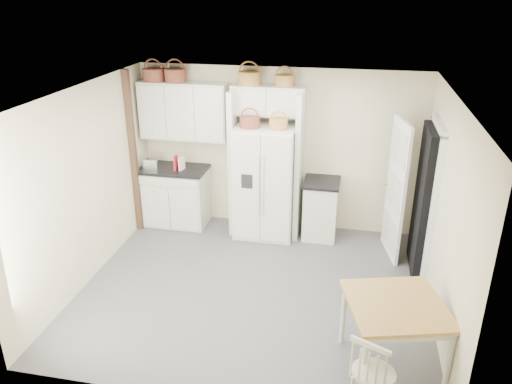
# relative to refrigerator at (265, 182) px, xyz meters

# --- Properties ---
(floor) EXTENTS (4.50, 4.50, 0.00)m
(floor) POSITION_rel_refrigerator_xyz_m (0.15, -1.62, -0.89)
(floor) COLOR #535355
(floor) RESTS_ON ground
(ceiling) EXTENTS (4.50, 4.50, 0.00)m
(ceiling) POSITION_rel_refrigerator_xyz_m (0.15, -1.62, 1.71)
(ceiling) COLOR white
(ceiling) RESTS_ON wall_back
(wall_back) EXTENTS (4.50, 0.00, 4.50)m
(wall_back) POSITION_rel_refrigerator_xyz_m (0.15, 0.38, 0.41)
(wall_back) COLOR beige
(wall_back) RESTS_ON floor
(wall_left) EXTENTS (0.00, 4.00, 4.00)m
(wall_left) POSITION_rel_refrigerator_xyz_m (-2.10, -1.62, 0.41)
(wall_left) COLOR beige
(wall_left) RESTS_ON floor
(wall_right) EXTENTS (0.00, 4.00, 4.00)m
(wall_right) POSITION_rel_refrigerator_xyz_m (2.40, -1.62, 0.41)
(wall_right) COLOR beige
(wall_right) RESTS_ON floor
(refrigerator) EXTENTS (0.92, 0.74, 1.78)m
(refrigerator) POSITION_rel_refrigerator_xyz_m (0.00, 0.00, 0.00)
(refrigerator) COLOR silver
(refrigerator) RESTS_ON floor
(base_cab_left) EXTENTS (1.02, 0.64, 0.94)m
(base_cab_left) POSITION_rel_refrigerator_xyz_m (-1.52, 0.08, -0.42)
(base_cab_left) COLOR beige
(base_cab_left) RESTS_ON floor
(base_cab_right) EXTENTS (0.51, 0.61, 0.90)m
(base_cab_right) POSITION_rel_refrigerator_xyz_m (0.87, 0.08, -0.44)
(base_cab_right) COLOR beige
(base_cab_right) RESTS_ON floor
(dining_table) EXTENTS (1.17, 1.17, 0.80)m
(dining_table) POSITION_rel_refrigerator_xyz_m (1.85, -2.76, -0.49)
(dining_table) COLOR olive
(dining_table) RESTS_ON floor
(windsor_chair) EXTENTS (0.53, 0.51, 0.84)m
(windsor_chair) POSITION_rel_refrigerator_xyz_m (1.65, -3.37, -0.47)
(windsor_chair) COLOR beige
(windsor_chair) RESTS_ON floor
(counter_left) EXTENTS (1.06, 0.68, 0.04)m
(counter_left) POSITION_rel_refrigerator_xyz_m (-1.52, 0.08, 0.08)
(counter_left) COLOR black
(counter_left) RESTS_ON base_cab_left
(counter_right) EXTENTS (0.55, 0.65, 0.04)m
(counter_right) POSITION_rel_refrigerator_xyz_m (0.87, 0.08, 0.03)
(counter_right) COLOR black
(counter_right) RESTS_ON base_cab_right
(toaster) EXTENTS (0.25, 0.17, 0.16)m
(toaster) POSITION_rel_refrigerator_xyz_m (-1.88, -0.03, 0.18)
(toaster) COLOR silver
(toaster) RESTS_ON counter_left
(cookbook_red) EXTENTS (0.04, 0.15, 0.23)m
(cookbook_red) POSITION_rel_refrigerator_xyz_m (-1.46, -0.00, 0.21)
(cookbook_red) COLOR red
(cookbook_red) RESTS_ON counter_left
(cookbook_cream) EXTENTS (0.07, 0.15, 0.21)m
(cookbook_cream) POSITION_rel_refrigerator_xyz_m (-1.36, -0.00, 0.20)
(cookbook_cream) COLOR #F8E2CA
(cookbook_cream) RESTS_ON counter_left
(basket_upper_a) EXTENTS (0.33, 0.33, 0.19)m
(basket_upper_a) POSITION_rel_refrigerator_xyz_m (-1.81, 0.21, 1.56)
(basket_upper_a) COLOR maroon
(basket_upper_a) RESTS_ON upper_cabinet
(basket_upper_b) EXTENTS (0.34, 0.34, 0.20)m
(basket_upper_b) POSITION_rel_refrigerator_xyz_m (-1.46, 0.21, 1.56)
(basket_upper_b) COLOR maroon
(basket_upper_b) RESTS_ON upper_cabinet
(basket_bridge_a) EXTENTS (0.34, 0.34, 0.19)m
(basket_bridge_a) POSITION_rel_refrigerator_xyz_m (-0.30, 0.21, 1.56)
(basket_bridge_a) COLOR olive
(basket_bridge_a) RESTS_ON bridge_cabinet
(basket_bridge_b) EXTENTS (0.29, 0.29, 0.16)m
(basket_bridge_b) POSITION_rel_refrigerator_xyz_m (0.23, 0.21, 1.54)
(basket_bridge_b) COLOR olive
(basket_bridge_b) RESTS_ON bridge_cabinet
(basket_fridge_a) EXTENTS (0.30, 0.30, 0.16)m
(basket_fridge_a) POSITION_rel_refrigerator_xyz_m (-0.22, -0.10, 0.97)
(basket_fridge_a) COLOR maroon
(basket_fridge_a) RESTS_ON refrigerator
(basket_fridge_b) EXTENTS (0.27, 0.27, 0.15)m
(basket_fridge_b) POSITION_rel_refrigerator_xyz_m (0.20, -0.10, 0.96)
(basket_fridge_b) COLOR olive
(basket_fridge_b) RESTS_ON refrigerator
(upper_cabinet) EXTENTS (1.40, 0.34, 0.90)m
(upper_cabinet) POSITION_rel_refrigerator_xyz_m (-1.35, 0.21, 1.01)
(upper_cabinet) COLOR beige
(upper_cabinet) RESTS_ON wall_back
(bridge_cabinet) EXTENTS (1.12, 0.34, 0.45)m
(bridge_cabinet) POSITION_rel_refrigerator_xyz_m (0.00, 0.21, 1.24)
(bridge_cabinet) COLOR beige
(bridge_cabinet) RESTS_ON wall_back
(fridge_panel_left) EXTENTS (0.08, 0.60, 2.30)m
(fridge_panel_left) POSITION_rel_refrigerator_xyz_m (-0.51, 0.08, 0.26)
(fridge_panel_left) COLOR beige
(fridge_panel_left) RESTS_ON floor
(fridge_panel_right) EXTENTS (0.08, 0.60, 2.30)m
(fridge_panel_right) POSITION_rel_refrigerator_xyz_m (0.51, 0.08, 0.26)
(fridge_panel_right) COLOR beige
(fridge_panel_right) RESTS_ON floor
(trim_post) EXTENTS (0.09, 0.09, 2.60)m
(trim_post) POSITION_rel_refrigerator_xyz_m (-2.05, -0.27, 0.41)
(trim_post) COLOR #452B1D
(trim_post) RESTS_ON floor
(doorway_void) EXTENTS (0.18, 0.85, 2.05)m
(doorway_void) POSITION_rel_refrigerator_xyz_m (2.31, -0.62, 0.14)
(doorway_void) COLOR black
(doorway_void) RESTS_ON floor
(door_slab) EXTENTS (0.21, 0.79, 2.05)m
(door_slab) POSITION_rel_refrigerator_xyz_m (1.95, -0.29, 0.14)
(door_slab) COLOR white
(door_slab) RESTS_ON floor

